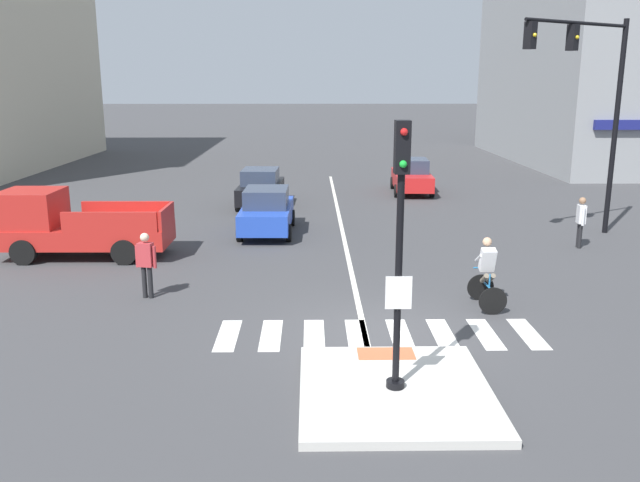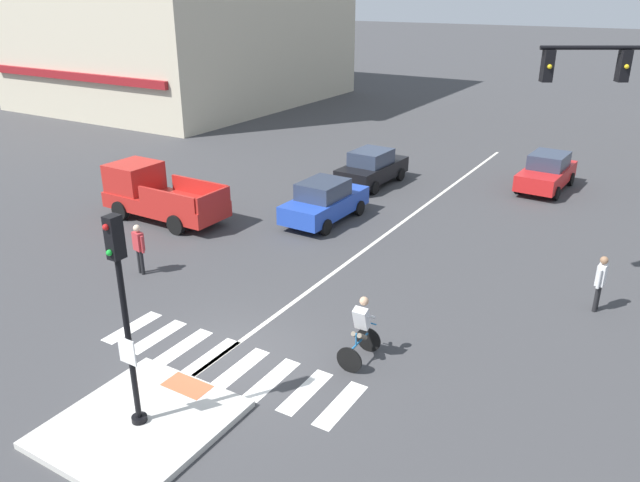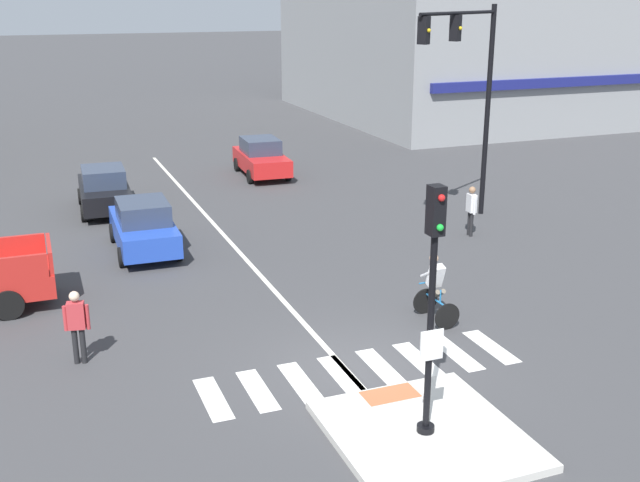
{
  "view_description": "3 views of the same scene",
  "coord_description": "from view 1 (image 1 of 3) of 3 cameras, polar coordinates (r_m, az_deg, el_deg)",
  "views": [
    {
      "loc": [
        -1.46,
        -13.34,
        5.29
      ],
      "look_at": [
        -1.18,
        5.09,
        0.81
      ],
      "focal_mm": 36.95,
      "sensor_mm": 36.0,
      "label": 1
    },
    {
      "loc": [
        8.59,
        -9.86,
        8.49
      ],
      "look_at": [
        -0.08,
        4.48,
        1.58
      ],
      "focal_mm": 34.52,
      "sensor_mm": 36.0,
      "label": 2
    },
    {
      "loc": [
        -6.18,
        -13.53,
        7.66
      ],
      "look_at": [
        1.08,
        5.08,
        1.23
      ],
      "focal_mm": 43.21,
      "sensor_mm": 36.0,
      "label": 3
    }
  ],
  "objects": [
    {
      "name": "crosswalk_stripe_c",
      "position": [
        14.25,
        -0.51,
        -8.12
      ],
      "size": [
        0.44,
        1.8,
        0.01
      ],
      "primitive_type": "cube",
      "color": "silver",
      "rests_on": "ground"
    },
    {
      "name": "pickup_truck_red_cross_left",
      "position": [
        21.6,
        -20.83,
        1.24
      ],
      "size": [
        5.12,
        2.1,
        2.08
      ],
      "color": "red",
      "rests_on": "ground"
    },
    {
      "name": "pedestrian_waiting_far_side",
      "position": [
        22.91,
        21.66,
        1.84
      ],
      "size": [
        0.25,
        0.55,
        1.67
      ],
      "color": "black",
      "rests_on": "ground"
    },
    {
      "name": "lane_centre_line",
      "position": [
        23.96,
        1.94,
        0.9
      ],
      "size": [
        0.14,
        28.0,
        0.01
      ],
      "primitive_type": "cube",
      "color": "silver",
      "rests_on": "ground"
    },
    {
      "name": "ground_plane",
      "position": [
        14.43,
        5.05,
        -7.91
      ],
      "size": [
        300.0,
        300.0,
        0.0
      ],
      "primitive_type": "plane",
      "color": "#3D3D3F"
    },
    {
      "name": "crosswalk_stripe_b",
      "position": [
        14.27,
        -4.26,
        -8.12
      ],
      "size": [
        0.44,
        1.8,
        0.01
      ],
      "primitive_type": "cube",
      "color": "silver",
      "rests_on": "ground"
    },
    {
      "name": "traffic_light_mast",
      "position": [
        24.05,
        22.54,
        12.04
      ],
      "size": [
        4.31,
        2.72,
        7.33
      ],
      "color": "black",
      "rests_on": "ground"
    },
    {
      "name": "crosswalk_stripe_d",
      "position": [
        14.28,
        3.23,
        -8.09
      ],
      "size": [
        0.44,
        1.8,
        0.01
      ],
      "primitive_type": "cube",
      "color": "silver",
      "rests_on": "ground"
    },
    {
      "name": "cyclist",
      "position": [
        16.22,
        14.27,
        -2.58
      ],
      "size": [
        0.68,
        1.1,
        1.68
      ],
      "color": "black",
      "rests_on": "ground"
    },
    {
      "name": "tactile_pad_front",
      "position": [
        13.01,
        5.73,
        -9.67
      ],
      "size": [
        1.1,
        0.6,
        0.01
      ],
      "primitive_type": "cube",
      "color": "#DB5B38",
      "rests_on": "traffic_island"
    },
    {
      "name": "car_blue_westbound_far",
      "position": [
        23.48,
        -4.62,
        2.61
      ],
      "size": [
        1.92,
        4.14,
        1.64
      ],
      "color": "#2347B7",
      "rests_on": "ground"
    },
    {
      "name": "traffic_island",
      "position": [
        11.76,
        6.52,
        -12.77
      ],
      "size": [
        3.29,
        3.56,
        0.15
      ],
      "primitive_type": "cube",
      "color": "beige",
      "rests_on": "ground"
    },
    {
      "name": "crosswalk_stripe_f",
      "position": [
        14.53,
        10.59,
        -7.92
      ],
      "size": [
        0.44,
        1.8,
        0.01
      ],
      "primitive_type": "cube",
      "color": "silver",
      "rests_on": "ground"
    },
    {
      "name": "car_red_eastbound_distant",
      "position": [
        32.4,
        7.95,
        5.58
      ],
      "size": [
        2.01,
        4.18,
        1.64
      ],
      "color": "red",
      "rests_on": "ground"
    },
    {
      "name": "crosswalk_stripe_e",
      "position": [
        14.38,
        6.94,
        -8.02
      ],
      "size": [
        0.44,
        1.8,
        0.01
      ],
      "primitive_type": "cube",
      "color": "silver",
      "rests_on": "ground"
    },
    {
      "name": "signal_pole",
      "position": [
        10.8,
        6.93,
        0.72
      ],
      "size": [
        0.44,
        0.38,
        4.55
      ],
      "color": "black",
      "rests_on": "traffic_island"
    },
    {
      "name": "pedestrian_at_curb_left",
      "position": [
        16.87,
        -14.84,
        -1.6
      ],
      "size": [
        0.54,
        0.29,
        1.67
      ],
      "color": "black",
      "rests_on": "ground"
    },
    {
      "name": "car_black_westbound_distant",
      "position": [
        28.71,
        -5.15,
        4.62
      ],
      "size": [
        1.98,
        4.17,
        1.64
      ],
      "color": "black",
      "rests_on": "ground"
    },
    {
      "name": "crosswalk_stripe_g",
      "position": [
        14.74,
        14.14,
        -7.8
      ],
      "size": [
        0.44,
        1.8,
        0.01
      ],
      "primitive_type": "cube",
      "color": "silver",
      "rests_on": "ground"
    },
    {
      "name": "crosswalk_stripe_a",
      "position": [
        14.36,
        -7.98,
        -8.09
      ],
      "size": [
        0.44,
        1.8,
        0.01
      ],
      "primitive_type": "cube",
      "color": "silver",
      "rests_on": "ground"
    },
    {
      "name": "crosswalk_stripe_h",
      "position": [
        15.0,
        17.58,
        -7.65
      ],
      "size": [
        0.44,
        1.8,
        0.01
      ],
      "primitive_type": "cube",
      "color": "silver",
      "rests_on": "ground"
    }
  ]
}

